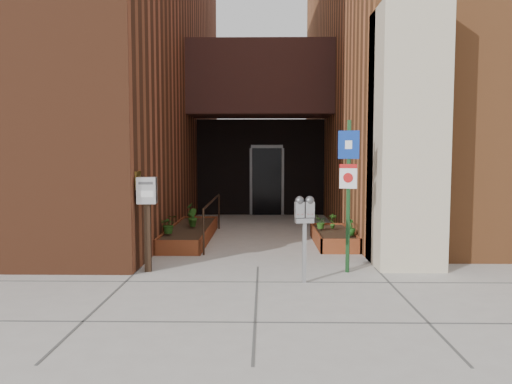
{
  "coord_description": "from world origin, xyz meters",
  "views": [
    {
      "loc": [
        0.1,
        -8.41,
        1.96
      ],
      "look_at": [
        -0.06,
        1.8,
        1.15
      ],
      "focal_mm": 35.0,
      "sensor_mm": 36.0,
      "label": 1
    }
  ],
  "objects": [
    {
      "name": "sign_post",
      "position": [
        1.47,
        -0.36,
        1.52
      ],
      "size": [
        0.33,
        0.14,
        2.48
      ],
      "color": "#143718",
      "rests_on": "ground"
    },
    {
      "name": "ground",
      "position": [
        0.0,
        0.0,
        0.0
      ],
      "size": [
        80.0,
        80.0,
        0.0
      ],
      "primitive_type": "plane",
      "color": "#9E9991",
      "rests_on": "ground"
    },
    {
      "name": "parking_meter",
      "position": [
        0.71,
        -1.01,
        1.02
      ],
      "size": [
        0.3,
        0.16,
        1.31
      ],
      "color": "#9C9C9E",
      "rests_on": "ground"
    },
    {
      "name": "architecture",
      "position": [
        -0.18,
        6.89,
        4.98
      ],
      "size": [
        20.0,
        14.6,
        10.0
      ],
      "color": "brown",
      "rests_on": "ground"
    },
    {
      "name": "shrub_right_b",
      "position": [
        1.62,
        2.45,
        0.46
      ],
      "size": [
        0.2,
        0.2,
        0.33
      ],
      "primitive_type": "imported",
      "rotation": [
        0.0,
        0.0,
        2.95
      ],
      "color": "#2B631C",
      "rests_on": "planter_right"
    },
    {
      "name": "payment_dropbox",
      "position": [
        -1.81,
        -0.34,
        1.13
      ],
      "size": [
        0.33,
        0.26,
        1.56
      ],
      "color": "black",
      "rests_on": "ground"
    },
    {
      "name": "shrub_left_d",
      "position": [
        -1.8,
        4.3,
        0.48
      ],
      "size": [
        0.26,
        0.26,
        0.37
      ],
      "primitive_type": "imported",
      "rotation": [
        0.0,
        0.0,
        5.15
      ],
      "color": "#265718",
      "rests_on": "planter_left"
    },
    {
      "name": "handrail",
      "position": [
        -1.05,
        2.65,
        0.75
      ],
      "size": [
        0.04,
        3.34,
        0.9
      ],
      "color": "black",
      "rests_on": "ground"
    },
    {
      "name": "shrub_left_c",
      "position": [
        -1.54,
        2.95,
        0.49
      ],
      "size": [
        0.3,
        0.3,
        0.38
      ],
      "primitive_type": "imported",
      "rotation": [
        0.0,
        0.0,
        3.84
      ],
      "color": "#205D1A",
      "rests_on": "planter_left"
    },
    {
      "name": "planter_right",
      "position": [
        1.6,
        2.2,
        0.13
      ],
      "size": [
        0.8,
        2.2,
        0.3
      ],
      "color": "brown",
      "rests_on": "ground"
    },
    {
      "name": "shrub_right_a",
      "position": [
        1.85,
        1.53,
        0.47
      ],
      "size": [
        0.24,
        0.24,
        0.34
      ],
      "primitive_type": "imported",
      "rotation": [
        0.0,
        0.0,
        1.26
      ],
      "color": "#185117",
      "rests_on": "planter_right"
    },
    {
      "name": "shrub_right_c",
      "position": [
        1.35,
        2.38,
        0.45
      ],
      "size": [
        0.27,
        0.27,
        0.3
      ],
      "primitive_type": "imported",
      "rotation": [
        0.0,
        0.0,
        4.7
      ],
      "color": "#275A19",
      "rests_on": "planter_right"
    },
    {
      "name": "shrub_left_b",
      "position": [
        -1.5,
        2.68,
        0.5
      ],
      "size": [
        0.3,
        0.3,
        0.41
      ],
      "primitive_type": "imported",
      "rotation": [
        0.0,
        0.0,
        2.04
      ],
      "color": "#265919",
      "rests_on": "planter_left"
    },
    {
      "name": "shrub_left_a",
      "position": [
        -1.85,
        1.71,
        0.49
      ],
      "size": [
        0.44,
        0.44,
        0.38
      ],
      "primitive_type": "imported",
      "rotation": [
        0.0,
        0.0,
        0.35
      ],
      "color": "#255317",
      "rests_on": "planter_left"
    },
    {
      "name": "planter_left",
      "position": [
        -1.55,
        2.7,
        0.13
      ],
      "size": [
        0.9,
        3.6,
        0.3
      ],
      "color": "brown",
      "rests_on": "ground"
    }
  ]
}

